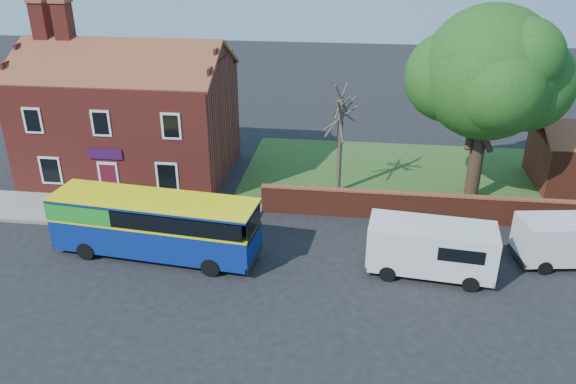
# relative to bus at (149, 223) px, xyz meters

# --- Properties ---
(ground) EXTENTS (120.00, 120.00, 0.00)m
(ground) POSITION_rel_bus_xyz_m (2.51, -1.81, -1.70)
(ground) COLOR black
(ground) RESTS_ON ground
(pavement) EXTENTS (18.00, 3.50, 0.12)m
(pavement) POSITION_rel_bus_xyz_m (-4.49, 3.94, -1.64)
(pavement) COLOR gray
(pavement) RESTS_ON ground
(kerb) EXTENTS (18.00, 0.15, 0.14)m
(kerb) POSITION_rel_bus_xyz_m (-4.49, 2.19, -1.63)
(kerb) COLOR slate
(kerb) RESTS_ON ground
(grass_strip) EXTENTS (26.00, 12.00, 0.04)m
(grass_strip) POSITION_rel_bus_xyz_m (15.51, 11.19, -1.68)
(grass_strip) COLOR #426B28
(grass_strip) RESTS_ON ground
(shop_building) EXTENTS (12.30, 8.13, 10.50)m
(shop_building) POSITION_rel_bus_xyz_m (-4.51, 9.69, 1.71)
(shop_building) COLOR maroon
(shop_building) RESTS_ON ground
(boundary_wall) EXTENTS (22.00, 0.38, 1.60)m
(boundary_wall) POSITION_rel_bus_xyz_m (15.51, 5.19, -0.89)
(boundary_wall) COLOR maroon
(boundary_wall) RESTS_ON ground
(bus) EXTENTS (10.01, 3.48, 2.99)m
(bus) POSITION_rel_bus_xyz_m (0.00, 0.00, 0.00)
(bus) COLOR navy
(bus) RESTS_ON ground
(van_near) EXTENTS (5.77, 2.79, 2.45)m
(van_near) POSITION_rel_bus_xyz_m (13.11, -0.04, -0.33)
(van_near) COLOR silver
(van_near) RESTS_ON ground
(van_far) EXTENTS (5.36, 2.79, 2.24)m
(van_far) POSITION_rel_bus_xyz_m (19.79, 1.73, -0.44)
(van_far) COLOR silver
(van_far) RESTS_ON ground
(large_tree) EXTENTS (9.01, 7.13, 10.99)m
(large_tree) POSITION_rel_bus_xyz_m (16.38, 8.38, 5.49)
(large_tree) COLOR black
(large_tree) RESTS_ON ground
(bare_tree) EXTENTS (2.33, 2.78, 6.21)m
(bare_tree) POSITION_rel_bus_xyz_m (8.58, 8.35, 1.49)
(bare_tree) COLOR #4C4238
(bare_tree) RESTS_ON ground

